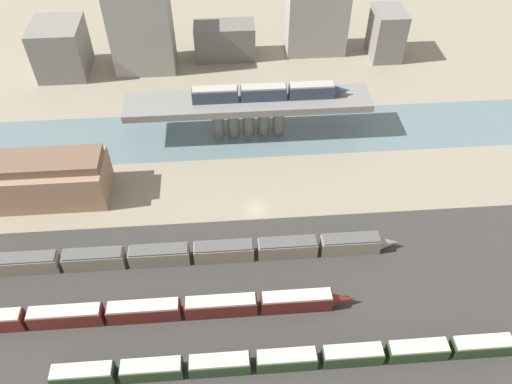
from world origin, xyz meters
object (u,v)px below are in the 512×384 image
at_px(train_on_bridge, 269,92).
at_px(train_yard_mid, 152,311).
at_px(warehouse_building, 52,178).
at_px(train_yard_near, 294,359).
at_px(train_yard_far, 167,255).

relative_size(train_on_bridge, train_yard_mid, 0.53).
bearing_deg(warehouse_building, train_yard_near, -42.46).
bearing_deg(train_yard_mid, warehouse_building, 125.57).
distance_m(train_yard_near, train_yard_far, 31.94).
distance_m(train_on_bridge, train_yard_far, 46.54).
xyz_separation_m(train_on_bridge, train_yard_near, (-1.49, -61.94, -10.36)).
relative_size(train_yard_near, warehouse_building, 3.44).
relative_size(train_on_bridge, train_yard_near, 0.47).
relative_size(train_yard_mid, train_yard_far, 0.79).
distance_m(train_on_bridge, warehouse_building, 52.63).
distance_m(train_yard_near, warehouse_building, 64.10).
height_order(train_on_bridge, train_yard_far, train_on_bridge).
bearing_deg(train_on_bridge, train_yard_far, -121.23).
bearing_deg(train_on_bridge, train_yard_near, -91.38).
bearing_deg(train_yard_far, train_on_bridge, 58.77).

